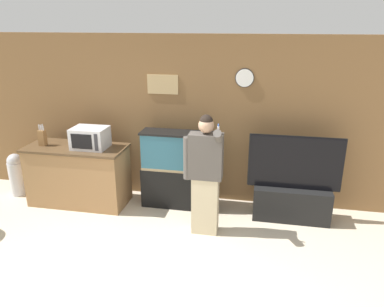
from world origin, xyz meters
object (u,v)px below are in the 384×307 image
(person_standing, at_px, (205,174))
(tv_on_stand, at_px, (292,195))
(counter_island, at_px, (79,175))
(trash_bin, at_px, (17,174))
(microwave, at_px, (90,138))
(aquarium_on_stand, at_px, (180,170))
(knife_block, at_px, (42,137))

(person_standing, bearing_deg, tv_on_stand, 27.24)
(counter_island, relative_size, trash_bin, 2.16)
(counter_island, height_order, person_standing, person_standing)
(microwave, xyz_separation_m, aquarium_on_stand, (1.34, 0.20, -0.50))
(knife_block, xyz_separation_m, trash_bin, (-0.64, 0.11, -0.70))
(aquarium_on_stand, relative_size, trash_bin, 1.68)
(microwave, relative_size, aquarium_on_stand, 0.43)
(counter_island, xyz_separation_m, aquarium_on_stand, (1.60, 0.20, 0.13))
(counter_island, xyz_separation_m, knife_block, (-0.52, -0.04, 0.60))
(counter_island, distance_m, microwave, 0.68)
(aquarium_on_stand, xyz_separation_m, trash_bin, (-2.77, -0.13, -0.23))
(person_standing, height_order, trash_bin, person_standing)
(microwave, xyz_separation_m, tv_on_stand, (3.04, 0.11, -0.72))
(counter_island, xyz_separation_m, trash_bin, (-1.16, 0.07, -0.10))
(person_standing, xyz_separation_m, trash_bin, (-3.27, 0.58, -0.50))
(counter_island, distance_m, trash_bin, 1.17)
(microwave, bearing_deg, person_standing, -15.20)
(aquarium_on_stand, height_order, person_standing, person_standing)
(microwave, distance_m, aquarium_on_stand, 1.45)
(aquarium_on_stand, bearing_deg, person_standing, -54.63)
(knife_block, bearing_deg, trash_bin, 170.36)
(trash_bin, bearing_deg, aquarium_on_stand, 2.66)
(counter_island, bearing_deg, aquarium_on_stand, 7.13)
(microwave, height_order, trash_bin, microwave)
(aquarium_on_stand, bearing_deg, knife_block, -173.60)
(tv_on_stand, bearing_deg, counter_island, -178.08)
(tv_on_stand, relative_size, trash_bin, 1.84)
(trash_bin, bearing_deg, knife_block, -9.64)
(knife_block, distance_m, trash_bin, 0.96)
(person_standing, bearing_deg, trash_bin, 170.01)
(counter_island, height_order, aquarium_on_stand, aquarium_on_stand)
(aquarium_on_stand, xyz_separation_m, person_standing, (0.50, -0.70, 0.27))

